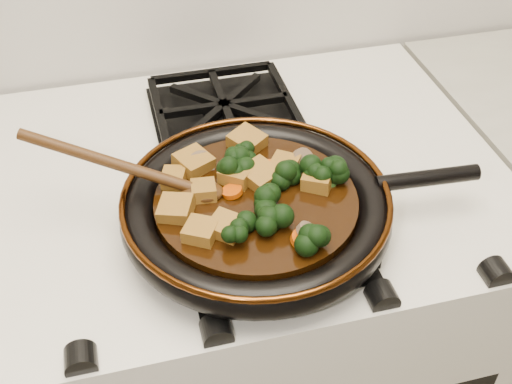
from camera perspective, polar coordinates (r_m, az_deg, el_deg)
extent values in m
cube|color=silver|center=(1.28, -0.77, -13.76)|extent=(0.76, 0.60, 0.90)
cylinder|color=black|center=(0.83, 0.00, -1.92)|extent=(0.32, 0.32, 0.01)
torus|color=black|center=(0.82, 0.00, -1.47)|extent=(0.35, 0.35, 0.04)
torus|color=#48230A|center=(0.81, 0.00, -0.37)|extent=(0.34, 0.34, 0.01)
cylinder|color=black|center=(0.87, 14.99, 1.21)|extent=(0.14, 0.03, 0.02)
cylinder|color=black|center=(0.82, 0.00, -1.11)|extent=(0.26, 0.26, 0.02)
cube|color=olive|center=(0.79, -7.12, -1.57)|extent=(0.05, 0.05, 0.03)
cube|color=olive|center=(0.83, 0.33, 1.43)|extent=(0.06, 0.06, 0.03)
cube|color=olive|center=(0.86, -5.57, 2.58)|extent=(0.06, 0.06, 0.03)
cube|color=olive|center=(0.76, -2.66, -3.14)|extent=(0.05, 0.05, 0.02)
cube|color=olive|center=(0.85, 2.55, 2.37)|extent=(0.05, 0.05, 0.02)
cube|color=olive|center=(0.89, -0.80, 4.48)|extent=(0.06, 0.06, 0.03)
cube|color=olive|center=(0.83, 5.52, 1.10)|extent=(0.05, 0.05, 0.03)
cube|color=olive|center=(0.84, -7.30, 1.21)|extent=(0.04, 0.04, 0.02)
cube|color=olive|center=(0.76, -4.92, -3.53)|extent=(0.05, 0.05, 0.02)
cube|color=olive|center=(0.81, -4.68, 0.11)|extent=(0.03, 0.04, 0.02)
cube|color=olive|center=(0.83, -1.74, 1.47)|extent=(0.05, 0.05, 0.02)
cylinder|color=#C34305|center=(0.85, 1.32, 2.12)|extent=(0.03, 0.03, 0.01)
cylinder|color=#C34305|center=(0.75, 4.18, -4.25)|extent=(0.03, 0.03, 0.02)
cylinder|color=#C34305|center=(0.84, 0.23, 1.73)|extent=(0.03, 0.03, 0.01)
cylinder|color=#C34305|center=(0.81, -2.13, 0.05)|extent=(0.03, 0.03, 0.01)
cylinder|color=brown|center=(0.85, -4.91, 2.46)|extent=(0.04, 0.04, 0.03)
cylinder|color=brown|center=(0.76, 4.80, -3.75)|extent=(0.04, 0.04, 0.03)
cylinder|color=brown|center=(0.86, 4.21, 2.89)|extent=(0.04, 0.04, 0.03)
ellipsoid|color=#3E230D|center=(0.82, -4.82, 0.09)|extent=(0.07, 0.06, 0.02)
cylinder|color=#3E230D|center=(0.83, -12.74, 2.57)|extent=(0.02, 0.02, 0.24)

